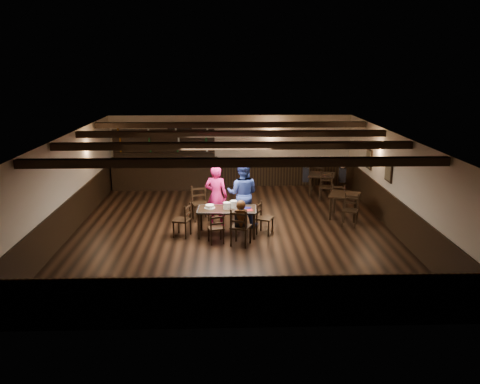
{
  "coord_description": "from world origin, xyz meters",
  "views": [
    {
      "loc": [
        -0.17,
        -12.4,
        4.58
      ],
      "look_at": [
        0.2,
        0.2,
        1.08
      ],
      "focal_mm": 35.0,
      "sensor_mm": 36.0,
      "label": 1
    }
  ],
  "objects_px": {
    "cake": "(210,207)",
    "chair_near_right": "(240,225)",
    "man_blue": "(243,194)",
    "woman_pink": "(216,196)",
    "dining_table": "(227,211)",
    "chair_near_left": "(216,226)",
    "bar_counter": "(164,169)"
  },
  "relations": [
    {
      "from": "dining_table",
      "to": "chair_near_left",
      "type": "height_order",
      "value": "chair_near_left"
    },
    {
      "from": "chair_near_right",
      "to": "cake",
      "type": "height_order",
      "value": "chair_near_right"
    },
    {
      "from": "cake",
      "to": "man_blue",
      "type": "bearing_deg",
      "value": 36.48
    },
    {
      "from": "chair_near_right",
      "to": "bar_counter",
      "type": "distance_m",
      "value": 6.43
    },
    {
      "from": "woman_pink",
      "to": "cake",
      "type": "bearing_deg",
      "value": 90.97
    },
    {
      "from": "woman_pink",
      "to": "bar_counter",
      "type": "relative_size",
      "value": 0.45
    },
    {
      "from": "woman_pink",
      "to": "chair_near_left",
      "type": "bearing_deg",
      "value": 105.79
    },
    {
      "from": "man_blue",
      "to": "bar_counter",
      "type": "distance_m",
      "value": 5.09
    },
    {
      "from": "chair_near_left",
      "to": "bar_counter",
      "type": "xyz_separation_m",
      "value": [
        -2.05,
        5.67,
        0.24
      ]
    },
    {
      "from": "chair_near_left",
      "to": "cake",
      "type": "height_order",
      "value": "cake"
    },
    {
      "from": "cake",
      "to": "bar_counter",
      "type": "bearing_deg",
      "value": 110.65
    },
    {
      "from": "dining_table",
      "to": "bar_counter",
      "type": "distance_m",
      "value": 5.53
    },
    {
      "from": "dining_table",
      "to": "chair_near_right",
      "type": "distance_m",
      "value": 0.9
    },
    {
      "from": "bar_counter",
      "to": "man_blue",
      "type": "bearing_deg",
      "value": -56.85
    },
    {
      "from": "dining_table",
      "to": "cake",
      "type": "xyz_separation_m",
      "value": [
        -0.47,
        0.08,
        0.12
      ]
    },
    {
      "from": "woman_pink",
      "to": "cake",
      "type": "height_order",
      "value": "woman_pink"
    },
    {
      "from": "chair_near_left",
      "to": "bar_counter",
      "type": "distance_m",
      "value": 6.03
    },
    {
      "from": "woman_pink",
      "to": "man_blue",
      "type": "xyz_separation_m",
      "value": [
        0.75,
        0.01,
        0.06
      ]
    },
    {
      "from": "chair_near_left",
      "to": "man_blue",
      "type": "relative_size",
      "value": 0.43
    },
    {
      "from": "bar_counter",
      "to": "chair_near_left",
      "type": "bearing_deg",
      "value": -70.08
    },
    {
      "from": "dining_table",
      "to": "woman_pink",
      "type": "distance_m",
      "value": 0.84
    },
    {
      "from": "chair_near_left",
      "to": "bar_counter",
      "type": "relative_size",
      "value": 0.21
    },
    {
      "from": "cake",
      "to": "chair_near_right",
      "type": "bearing_deg",
      "value": -49.05
    },
    {
      "from": "man_blue",
      "to": "bar_counter",
      "type": "bearing_deg",
      "value": -45.0
    },
    {
      "from": "chair_near_left",
      "to": "man_blue",
      "type": "bearing_deg",
      "value": 62.57
    },
    {
      "from": "chair_near_right",
      "to": "cake",
      "type": "distance_m",
      "value": 1.22
    },
    {
      "from": "chair_near_right",
      "to": "man_blue",
      "type": "distance_m",
      "value": 1.64
    },
    {
      "from": "man_blue",
      "to": "cake",
      "type": "relative_size",
      "value": 6.55
    },
    {
      "from": "bar_counter",
      "to": "dining_table",
      "type": "bearing_deg",
      "value": -65.09
    },
    {
      "from": "chair_near_right",
      "to": "woman_pink",
      "type": "height_order",
      "value": "woman_pink"
    },
    {
      "from": "man_blue",
      "to": "cake",
      "type": "height_order",
      "value": "man_blue"
    },
    {
      "from": "chair_near_right",
      "to": "man_blue",
      "type": "bearing_deg",
      "value": 85.33
    }
  ]
}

